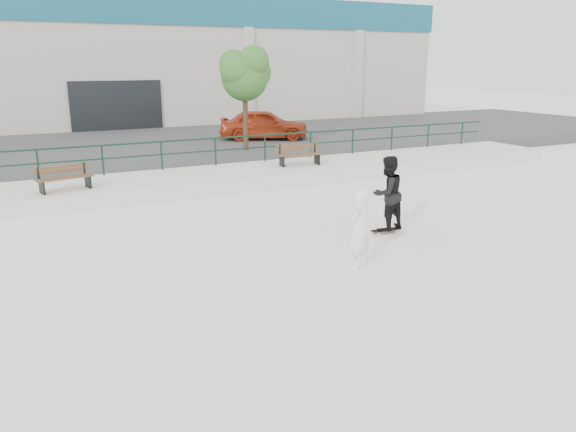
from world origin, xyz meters
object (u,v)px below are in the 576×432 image
red_car (264,124)px  tree (245,72)px  bench_left (64,178)px  skateboard (386,230)px  bench_right (299,155)px  seated_skater (359,228)px  standing_skater (387,193)px

red_car → tree: bearing=167.6°
bench_left → skateboard: size_ratio=2.12×
bench_right → bench_left: bearing=-168.5°
bench_right → tree: (-0.27, 4.34, 2.89)m
seated_skater → standing_skater: bearing=-169.8°
bench_left → skateboard: bearing=-55.5°
bench_right → red_car: (1.83, 7.10, 0.35)m
bench_right → skateboard: (-1.32, -7.13, -0.81)m
seated_skater → red_car: bearing=-138.6°
tree → red_car: bearing=52.7°
bench_left → bench_right: size_ratio=0.98×
tree → seated_skater: bearing=-103.0°
skateboard → standing_skater: (0.00, 0.00, 0.96)m
bench_right → standing_skater: bearing=-93.1°
skateboard → seated_skater: 2.75m
tree → skateboard: (-1.06, -11.47, -3.69)m
seated_skater → tree: bearing=-133.7°
standing_skater → seated_skater: 2.64m
red_car → bench_right: bearing=-169.6°
tree → bench_right: bearing=-86.5°
standing_skater → tree: bearing=-105.0°
tree → standing_skater: 11.84m
red_car → seated_skater: red_car is taller
standing_skater → seated_skater: bearing=31.0°
bench_right → standing_skater: standing_skater is taller
tree → skateboard: 12.09m
bench_left → standing_skater: standing_skater is taller
bench_left → seated_skater: size_ratio=0.99×
skateboard → standing_skater: standing_skater is taller
tree → skateboard: tree is taller
bench_left → standing_skater: 9.49m
bench_right → red_car: bearing=82.9°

